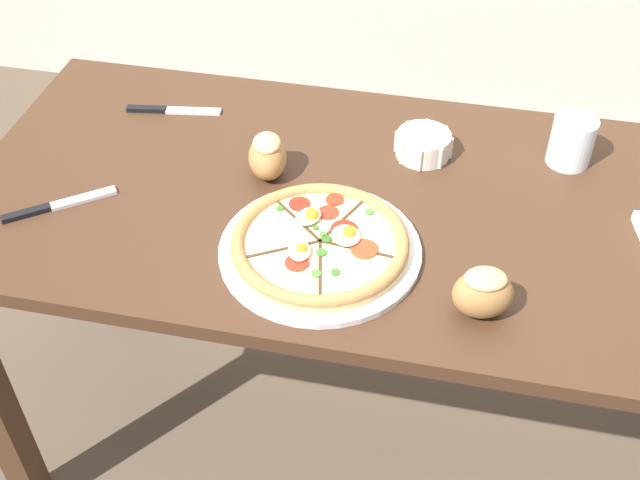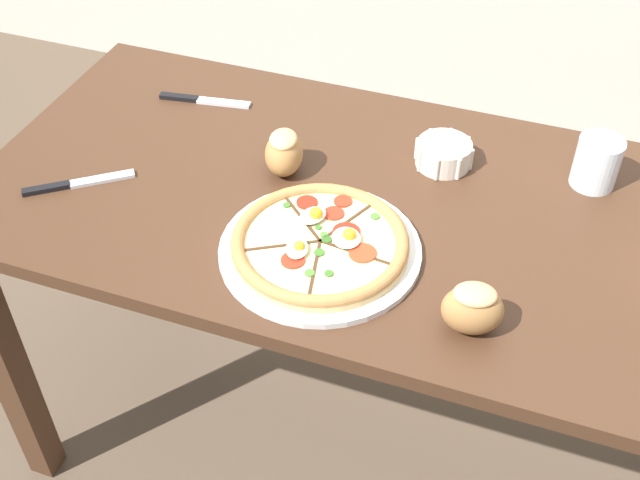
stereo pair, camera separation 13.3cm
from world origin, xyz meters
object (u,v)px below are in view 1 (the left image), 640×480
pizza (320,245)px  knife_spare (172,110)px  water_glass (571,143)px  knife_main (58,205)px  ramekin_bowl (423,144)px  dining_table (392,246)px  bread_piece_mid (483,292)px  bread_piece_near (267,156)px

pizza → knife_spare: size_ratio=1.74×
pizza → knife_spare: (-0.39, 0.35, -0.01)m
knife_spare → water_glass: (0.80, -0.00, 0.04)m
knife_main → knife_spare: bearing=36.7°
knife_spare → ramekin_bowl: bearing=-13.3°
ramekin_bowl → knife_main: 0.69m
pizza → dining_table: bearing=55.6°
bread_piece_mid → ramekin_bowl: bearing=109.0°
dining_table → knife_spare: 0.55m
ramekin_bowl → bread_piece_near: 0.30m
pizza → ramekin_bowl: 0.34m
water_glass → pizza: bearing=-139.6°
knife_main → knife_spare: size_ratio=0.88×
dining_table → bread_piece_mid: bread_piece_mid is taller
knife_main → water_glass: water_glass is taller
water_glass → knife_main: bearing=-159.8°
knife_main → water_glass: size_ratio=1.82×
bread_piece_near → bread_piece_mid: 0.49m
ramekin_bowl → knife_main: (-0.62, -0.29, -0.02)m
dining_table → knife_main: 0.62m
ramekin_bowl → dining_table: bearing=-100.7°
bread_piece_near → water_glass: bearing=16.1°
bread_piece_mid → knife_spare: (-0.66, 0.43, -0.04)m
knife_spare → dining_table: bearing=-30.6°
dining_table → knife_main: bearing=-167.1°
bread_piece_near → knife_spare: bearing=146.7°
ramekin_bowl → knife_spare: size_ratio=0.57×
bread_piece_near → knife_main: bread_piece_near is taller
dining_table → bread_piece_mid: size_ratio=14.63×
pizza → bread_piece_mid: bread_piece_mid is taller
dining_table → ramekin_bowl: bearing=79.3°
bread_piece_near → water_glass: size_ratio=1.15×
pizza → bread_piece_near: 0.24m
bread_piece_near → bread_piece_mid: same height
knife_main → knife_spare: 0.35m
dining_table → ramekin_bowl: ramekin_bowl is taller
bread_piece_mid → dining_table: bearing=125.0°
pizza → bread_piece_mid: size_ratio=3.14×
bread_piece_near → knife_spare: (-0.25, 0.16, -0.04)m
pizza → bread_piece_mid: (0.27, -0.08, 0.03)m
pizza → bread_piece_near: size_ratio=3.13×
bread_piece_mid → knife_spare: size_ratio=0.55×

